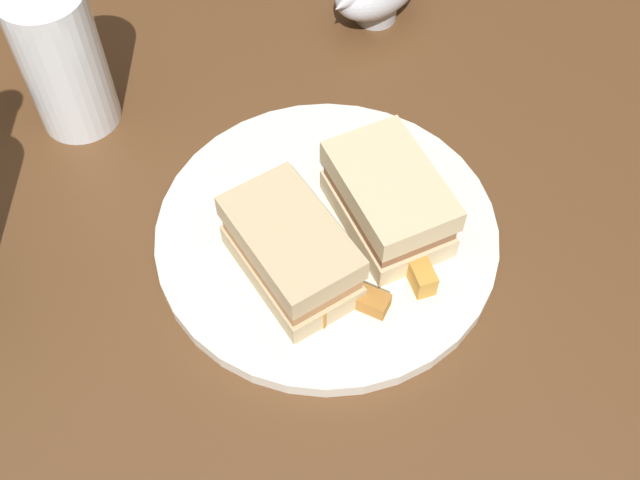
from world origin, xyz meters
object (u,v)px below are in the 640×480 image
object	(u,v)px
sandwich_half_left	(291,251)
sandwich_half_right	(388,200)
plate	(327,234)
pint_glass	(65,68)

from	to	relation	value
sandwich_half_left	sandwich_half_right	distance (m)	0.09
plate	sandwich_half_left	bearing A→B (deg)	-168.27
sandwich_half_right	pint_glass	size ratio (longest dim) A/B	0.92
plate	sandwich_half_right	bearing A→B (deg)	-34.62
plate	sandwich_half_right	xyz separation A→B (m)	(0.04, -0.03, 0.04)
plate	pint_glass	size ratio (longest dim) A/B	2.05
plate	sandwich_half_left	world-z (taller)	sandwich_half_left
sandwich_half_right	pint_glass	bearing A→B (deg)	110.44
sandwich_half_right	pint_glass	distance (m)	0.31
sandwich_half_left	sandwich_half_right	bearing A→B (deg)	-11.44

